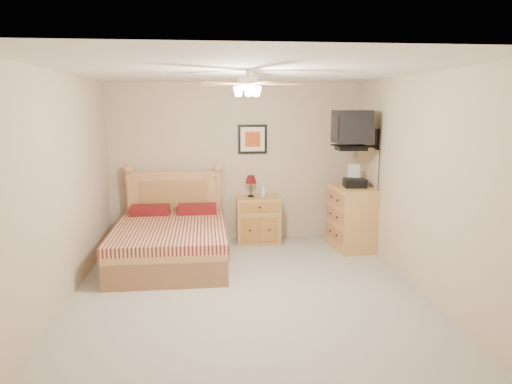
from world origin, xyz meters
TOP-DOWN VIEW (x-y plane):
  - floor at (0.00, 0.00)m, footprint 4.50×4.50m
  - ceiling at (0.00, 0.00)m, footprint 4.00×4.50m
  - wall_back at (0.00, 2.25)m, footprint 4.00×0.04m
  - wall_front at (0.00, -2.25)m, footprint 4.00×0.04m
  - wall_left at (-2.00, 0.00)m, footprint 0.04×4.50m
  - wall_right at (2.00, 0.00)m, footprint 0.04×4.50m
  - bed at (-0.96, 1.12)m, footprint 1.51×1.97m
  - nightstand at (0.34, 2.00)m, footprint 0.68×0.52m
  - table_lamp at (0.22, 2.02)m, footprint 0.19×0.19m
  - lotion_bottle at (0.42, 2.05)m, footprint 0.08×0.08m
  - framed_picture at (0.27, 2.23)m, footprint 0.46×0.04m
  - dresser at (1.73, 1.54)m, footprint 0.62×0.84m
  - fax_machine at (1.73, 1.52)m, footprint 0.34×0.36m
  - magazine_lower at (1.75, 1.83)m, footprint 0.25×0.30m
  - magazine_upper at (1.75, 1.87)m, footprint 0.22×0.29m
  - wall_tv at (1.75, 1.34)m, footprint 0.56×0.46m
  - ceiling_fan at (0.00, -0.20)m, footprint 1.14×1.14m

SIDE VIEW (x-z plane):
  - floor at x=0.00m, z-range 0.00..0.00m
  - nightstand at x=0.34m, z-range 0.00..0.73m
  - dresser at x=1.73m, z-range 0.00..0.95m
  - bed at x=-0.96m, z-range 0.00..1.26m
  - lotion_bottle at x=0.42m, z-range 0.73..0.94m
  - table_lamp at x=0.22m, z-range 0.73..1.07m
  - magazine_lower at x=1.75m, z-range 0.95..0.97m
  - magazine_upper at x=1.75m, z-range 0.97..0.99m
  - fax_machine at x=1.73m, z-range 0.95..1.28m
  - wall_back at x=0.00m, z-range 0.00..2.50m
  - wall_front at x=0.00m, z-range 0.00..2.50m
  - wall_left at x=-2.00m, z-range 0.00..2.50m
  - wall_right at x=2.00m, z-range 0.00..2.50m
  - framed_picture at x=0.27m, z-range 1.39..1.85m
  - wall_tv at x=1.75m, z-range 1.52..2.10m
  - ceiling_fan at x=0.00m, z-range 2.22..2.50m
  - ceiling at x=0.00m, z-range 2.48..2.52m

